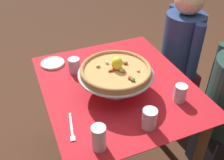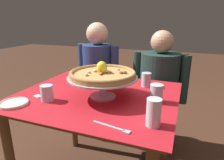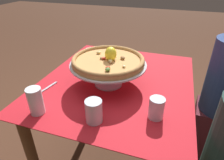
# 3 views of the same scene
# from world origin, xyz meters

# --- Properties ---
(ground_plane) EXTENTS (14.00, 14.00, 0.00)m
(ground_plane) POSITION_xyz_m (0.00, 0.00, 0.00)
(ground_plane) COLOR #4C2D1E
(dining_table) EXTENTS (1.04, 0.91, 0.76)m
(dining_table) POSITION_xyz_m (0.00, 0.00, 0.63)
(dining_table) COLOR brown
(dining_table) RESTS_ON ground
(pizza_stand) EXTENTS (0.44, 0.44, 0.14)m
(pizza_stand) POSITION_xyz_m (0.06, -0.04, 0.87)
(pizza_stand) COLOR #B7B7C1
(pizza_stand) RESTS_ON dining_table
(pizza) EXTENTS (0.41, 0.41, 0.09)m
(pizza) POSITION_xyz_m (0.06, -0.04, 0.92)
(pizza) COLOR tan
(pizza) RESTS_ON pizza_stand
(water_glass_front_right) EXTENTS (0.07, 0.07, 0.13)m
(water_glass_front_right) POSITION_xyz_m (0.42, -0.27, 0.82)
(water_glass_front_right) COLOR white
(water_glass_front_right) RESTS_ON dining_table
(water_glass_front_left) EXTENTS (0.08, 0.08, 0.10)m
(water_glass_front_left) POSITION_xyz_m (-0.24, -0.21, 0.80)
(water_glass_front_left) COLOR silver
(water_glass_front_left) RESTS_ON dining_table
(water_glass_back_right) EXTENTS (0.07, 0.07, 0.10)m
(water_glass_back_right) POSITION_xyz_m (0.27, 0.27, 0.80)
(water_glass_back_right) COLOR silver
(water_glass_back_right) RESTS_ON dining_table
(water_glass_side_right) EXTENTS (0.08, 0.08, 0.11)m
(water_glass_side_right) POSITION_xyz_m (0.39, 0.01, 0.81)
(water_glass_side_right) COLOR silver
(water_glass_side_right) RESTS_ON dining_table
(side_plate) EXTENTS (0.17, 0.17, 0.02)m
(side_plate) POSITION_xyz_m (-0.39, -0.33, 0.77)
(side_plate) COLOR silver
(side_plate) RESTS_ON dining_table
(dinner_fork) EXTENTS (0.20, 0.05, 0.01)m
(dinner_fork) POSITION_xyz_m (0.25, -0.36, 0.76)
(dinner_fork) COLOR #B7B7C1
(dinner_fork) RESTS_ON dining_table
(sugar_packet) EXTENTS (0.06, 0.05, 0.00)m
(sugar_packet) POSITION_xyz_m (-0.34, -0.18, 0.76)
(sugar_packet) COLOR silver
(sugar_packet) RESTS_ON dining_table
(diner_left) EXTENTS (0.47, 0.34, 1.21)m
(diner_left) POSITION_xyz_m (-0.32, 0.70, 0.57)
(diner_left) COLOR maroon
(diner_left) RESTS_ON ground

